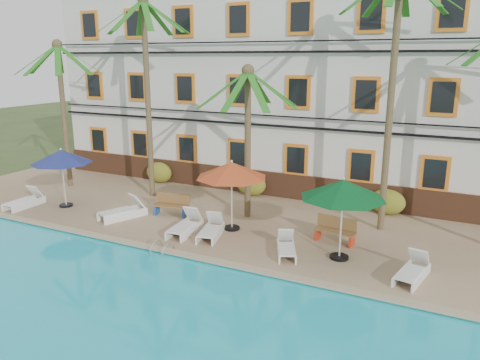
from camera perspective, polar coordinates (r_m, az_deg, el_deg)
The scene contains 24 objects.
ground at distance 17.18m, azimuth -6.19°, elevation -8.55°, with size 100.00×100.00×0.00m, color #384C23.
pool_deck at distance 21.23m, azimuth 1.07°, elevation -3.50°, with size 30.00×12.00×0.25m, color tan.
swimming_pool at distance 12.55m, azimuth -24.63°, elevation -18.81°, with size 26.00×12.00×0.20m, color #1CBBD3.
pool_coping at distance 16.38m, azimuth -7.92°, elevation -8.73°, with size 30.00×0.35×0.06m, color tan.
hotel_building at distance 24.80m, azimuth 6.18°, elevation 11.43°, with size 25.40×6.44×10.22m.
palm_a at distance 25.33m, azimuth -20.89°, elevation 9.80°, with size 4.13×4.13×7.38m.
palm_b at distance 22.25m, azimuth -11.32°, elevation 12.65°, with size 4.13×4.13×9.23m.
palm_c at distance 18.90m, azimuth 0.96°, elevation 7.39°, with size 4.13×4.13×6.27m.
palm_d at distance 18.07m, azimuth 18.18°, elevation 12.66°, with size 4.13×4.13×9.71m.
shrub_left at distance 25.40m, azimuth -9.83°, elevation 0.92°, with size 1.50×0.90×1.10m, color #315D1A.
shrub_mid at distance 22.68m, azimuth 1.38°, elevation -0.53°, with size 1.50×0.90×1.10m, color #315D1A.
shrub_right at distance 20.90m, azimuth 17.52°, elevation -2.56°, with size 1.50×0.90×1.10m, color #315D1A.
umbrella_blue at distance 22.04m, azimuth -20.95°, elevation 2.65°, with size 2.66×2.66×2.66m.
umbrella_red at distance 17.72m, azimuth -1.03°, elevation 1.18°, with size 2.77×2.77×2.77m.
umbrella_green at distance 15.40m, azimuth 12.45°, elevation -1.13°, with size 2.81×2.81×2.80m.
lounger_a at distance 23.12m, azimuth -24.76°, elevation -2.30°, with size 0.70×1.86×0.87m.
lounger_b at distance 20.18m, azimuth -14.03°, elevation -3.66°, with size 1.40×2.10×0.94m.
lounger_c at distance 18.05m, azimuth -6.66°, elevation -5.53°, with size 0.87×1.98×0.91m.
lounger_d at distance 17.61m, azimuth -3.56°, elevation -6.04°, with size 1.08×1.92×0.86m.
lounger_e at distance 16.16m, azimuth 5.67°, elevation -8.14°, with size 1.20×1.73×0.77m.
lounger_f at distance 15.29m, azimuth 20.28°, elevation -10.34°, with size 0.94×1.85×0.84m.
bench_left at distance 20.09m, azimuth -8.36°, elevation -2.95°, with size 1.56×0.74×0.93m.
bench_right at distance 17.37m, azimuth 11.60°, elevation -5.95°, with size 1.54×0.64×0.93m.
pool_ladder at distance 16.56m, azimuth -9.42°, elevation -8.64°, with size 0.54×0.74×0.74m.
Camera 1 is at (8.63, -13.23, 6.76)m, focal length 35.00 mm.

